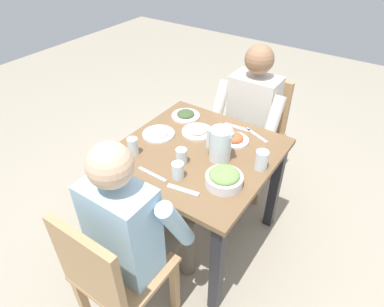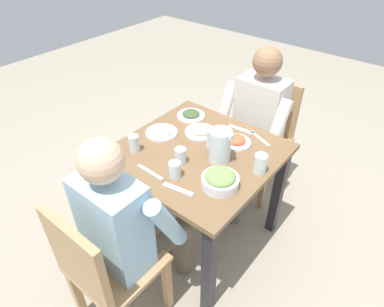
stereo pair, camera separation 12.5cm
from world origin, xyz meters
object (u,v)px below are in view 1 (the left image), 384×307
Objects in this scene: chair_far at (111,275)px; diner_far at (137,226)px; chair_near at (256,128)px; plate_rice_curry at (234,139)px; diner_near at (246,123)px; water_glass_near_left at (133,146)px; water_pitcher at (220,144)px; plate_yoghurt at (159,133)px; water_glass_by_pitcher at (178,170)px; plate_beans at (197,131)px; dining_table at (197,168)px; salad_bowl at (224,178)px; water_glass_center at (261,160)px; water_glass_near_right at (181,156)px; plate_dolmas at (186,115)px.

diner_far is at bearing -90.00° from chair_far.
diner_far is at bearing 89.42° from chair_near.
chair_far is 1.00m from plate_rice_curry.
water_glass_near_left is at bearing 67.55° from diner_near.
water_pitcher is 0.97× the size of plate_yoghurt.
chair_far reaches higher than plate_rice_curry.
chair_near is 5.04× the size of plate_rice_curry.
water_glass_by_pitcher is at bearing 142.57° from plate_yoghurt.
chair_near is at bearing -80.86° from plate_rice_curry.
diner_far is at bearing 132.93° from water_glass_near_left.
plate_yoghurt is 1.02× the size of plate_beans.
chair_far reaches higher than plate_beans.
dining_table is at bearing 4.12° from water_pitcher.
chair_far is 4.52× the size of plate_beans.
water_pitcher is at bearing -53.71° from salad_bowl.
plate_yoghurt is at bearing 0.96° from water_pitcher.
water_glass_near_right is at bearing 28.05° from water_glass_center.
diner_near is (-0.01, -1.32, 0.15)m from chair_far.
plate_dolmas is 0.49m from water_glass_near_right.
diner_far is 0.89m from plate_dolmas.
water_pitcher is (-0.10, 0.75, 0.33)m from chair_near.
plate_beans is at bearing -72.86° from water_glass_near_right.
water_glass_near_right is (0.38, 0.20, -0.01)m from water_glass_center.
water_glass_center is (-0.65, -0.06, 0.04)m from plate_yoghurt.
plate_yoghurt is at bearing -89.82° from water_glass_near_left.
plate_yoghurt is 0.66m from water_glass_center.
diner_far is 0.78m from plate_rice_curry.
plate_rice_curry is (0.14, -0.36, -0.02)m from salad_bowl.
water_glass_near_left reaches higher than plate_yoghurt.
chair_far is 4.58× the size of salad_bowl.
salad_bowl is 0.56m from water_glass_near_left.
water_glass_near_right is at bearing 122.43° from plate_dolmas.
water_glass_center is (-0.34, -0.82, 0.29)m from chair_far.
water_glass_by_pitcher is (-0.15, 0.40, 0.03)m from plate_beans.
water_glass_near_right is (0.04, -0.42, 0.14)m from diner_far.
diner_far is at bearing 95.08° from water_glass_near_right.
chair_far is 0.59m from water_glass_by_pitcher.
water_glass_near_right is (0.05, -0.11, 0.00)m from water_glass_by_pitcher.
plate_dolmas is at bearing 42.71° from diner_near.
dining_table is at bearing 179.35° from plate_yoghurt.
diner_near reaches higher than plate_rice_curry.
dining_table is 0.99× the size of chair_far.
water_glass_center reaches higher than plate_dolmas.
water_pitcher is (-0.14, -0.01, 0.22)m from dining_table.
water_pitcher is at bearing -110.76° from water_glass_by_pitcher.
diner_near and diner_far have the same top height.
water_glass_near_right is at bearing 85.87° from diner_near.
plate_beans is (0.23, 0.05, -0.00)m from plate_rice_curry.
diner_near is 0.61m from water_glass_center.
water_glass_near_left is 0.93× the size of water_glass_center.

